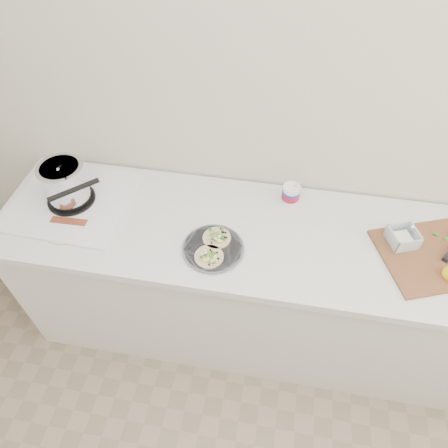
% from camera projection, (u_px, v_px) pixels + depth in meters
% --- Properties ---
extents(counter, '(2.44, 0.66, 0.90)m').
position_uv_depth(counter, '(256.00, 286.00, 2.12)').
color(counter, silver).
rests_on(counter, ground).
extents(stove, '(0.56, 0.52, 0.26)m').
position_uv_depth(stove, '(68.00, 189.00, 1.84)').
color(stove, silver).
rests_on(stove, counter).
extents(taco_plate, '(0.27, 0.27, 0.04)m').
position_uv_depth(taco_plate, '(213.00, 247.00, 1.70)').
color(taco_plate, '#57585E').
rests_on(taco_plate, counter).
extents(tub, '(0.08, 0.08, 0.19)m').
position_uv_depth(tub, '(292.00, 192.00, 1.86)').
color(tub, white).
rests_on(tub, counter).
extents(cutboard, '(0.61, 0.52, 0.08)m').
position_uv_depth(cutboard, '(439.00, 250.00, 1.68)').
color(cutboard, brown).
rests_on(cutboard, counter).
extents(bacon_plate, '(0.26, 0.26, 0.02)m').
position_uv_depth(bacon_plate, '(69.00, 223.00, 1.80)').
color(bacon_plate, '#CFC28B').
rests_on(bacon_plate, counter).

